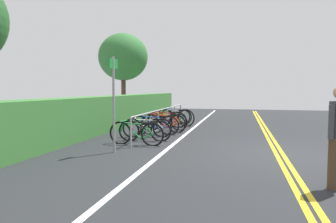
{
  "coord_description": "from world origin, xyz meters",
  "views": [
    {
      "loc": [
        -7.94,
        0.95,
        1.61
      ],
      "look_at": [
        1.88,
        3.26,
        0.88
      ],
      "focal_mm": 33.29,
      "sensor_mm": 36.0,
      "label": 1
    }
  ],
  "objects_px": {
    "bicycle_1": "(145,131)",
    "bicycle_5": "(167,121)",
    "bicycle_9": "(176,116)",
    "bicycle_6": "(167,119)",
    "bicycle_7": "(175,117)",
    "bicycle_0": "(136,133)",
    "tree_mid": "(123,57)",
    "bike_rack": "(163,114)",
    "bicycle_2": "(147,128)",
    "sign_post_near": "(114,96)",
    "bicycle_4": "(163,123)",
    "bicycle_3": "(155,125)",
    "bicycle_8": "(174,116)"
  },
  "relations": [
    {
      "from": "bicycle_4",
      "to": "tree_mid",
      "type": "distance_m",
      "value": 9.09
    },
    {
      "from": "bike_rack",
      "to": "bicycle_7",
      "type": "relative_size",
      "value": 4.07
    },
    {
      "from": "bicycle_8",
      "to": "bicycle_9",
      "type": "xyz_separation_m",
      "value": [
        0.55,
        0.06,
        -0.02
      ]
    },
    {
      "from": "bicycle_6",
      "to": "bicycle_8",
      "type": "bearing_deg",
      "value": -0.31
    },
    {
      "from": "bicycle_5",
      "to": "sign_post_near",
      "type": "bearing_deg",
      "value": 176.71
    },
    {
      "from": "bicycle_2",
      "to": "bicycle_7",
      "type": "height_order",
      "value": "bicycle_7"
    },
    {
      "from": "bicycle_3",
      "to": "bicycle_7",
      "type": "height_order",
      "value": "bicycle_7"
    },
    {
      "from": "bicycle_0",
      "to": "bicycle_2",
      "type": "height_order",
      "value": "bicycle_0"
    },
    {
      "from": "bicycle_6",
      "to": "sign_post_near",
      "type": "distance_m",
      "value": 5.5
    },
    {
      "from": "bicycle_8",
      "to": "sign_post_near",
      "type": "distance_m",
      "value": 6.88
    },
    {
      "from": "bicycle_8",
      "to": "tree_mid",
      "type": "bearing_deg",
      "value": 43.76
    },
    {
      "from": "bicycle_3",
      "to": "bicycle_1",
      "type": "bearing_deg",
      "value": -177.18
    },
    {
      "from": "bicycle_1",
      "to": "bicycle_5",
      "type": "relative_size",
      "value": 0.97
    },
    {
      "from": "bicycle_0",
      "to": "bicycle_1",
      "type": "relative_size",
      "value": 1.02
    },
    {
      "from": "bicycle_2",
      "to": "bicycle_7",
      "type": "bearing_deg",
      "value": -4.22
    },
    {
      "from": "bicycle_6",
      "to": "bicycle_7",
      "type": "xyz_separation_m",
      "value": [
        0.63,
        -0.22,
        0.03
      ]
    },
    {
      "from": "bicycle_0",
      "to": "bicycle_8",
      "type": "xyz_separation_m",
      "value": [
        5.64,
        0.09,
        0.01
      ]
    },
    {
      "from": "bicycle_0",
      "to": "bicycle_2",
      "type": "distance_m",
      "value": 1.51
    },
    {
      "from": "bicycle_8",
      "to": "tree_mid",
      "type": "relative_size",
      "value": 0.33
    },
    {
      "from": "bike_rack",
      "to": "tree_mid",
      "type": "height_order",
      "value": "tree_mid"
    },
    {
      "from": "bike_rack",
      "to": "bicycle_0",
      "type": "relative_size",
      "value": 4.27
    },
    {
      "from": "bicycle_2",
      "to": "bicycle_8",
      "type": "xyz_separation_m",
      "value": [
        4.13,
        -0.04,
        0.03
      ]
    },
    {
      "from": "bicycle_4",
      "to": "bicycle_8",
      "type": "relative_size",
      "value": 1.04
    },
    {
      "from": "bicycle_8",
      "to": "bicycle_9",
      "type": "bearing_deg",
      "value": 5.82
    },
    {
      "from": "bicycle_9",
      "to": "tree_mid",
      "type": "bearing_deg",
      "value": 47.22
    },
    {
      "from": "bicycle_2",
      "to": "bicycle_9",
      "type": "height_order",
      "value": "bicycle_9"
    },
    {
      "from": "bicycle_9",
      "to": "bicycle_6",
      "type": "bearing_deg",
      "value": -178.57
    },
    {
      "from": "bicycle_5",
      "to": "bicycle_6",
      "type": "xyz_separation_m",
      "value": [
        0.78,
        0.17,
        0.01
      ]
    },
    {
      "from": "bicycle_1",
      "to": "bicycle_7",
      "type": "xyz_separation_m",
      "value": [
        4.13,
        -0.09,
        0.05
      ]
    },
    {
      "from": "bicycle_8",
      "to": "tree_mid",
      "type": "distance_m",
      "value": 6.92
    },
    {
      "from": "bicycle_3",
      "to": "bicycle_5",
      "type": "relative_size",
      "value": 1.02
    },
    {
      "from": "bicycle_2",
      "to": "bicycle_5",
      "type": "bearing_deg",
      "value": -5.82
    },
    {
      "from": "bicycle_4",
      "to": "bicycle_7",
      "type": "distance_m",
      "value": 2.06
    },
    {
      "from": "bicycle_4",
      "to": "bicycle_6",
      "type": "xyz_separation_m",
      "value": [
        1.44,
        0.2,
        -0.0
      ]
    },
    {
      "from": "bike_rack",
      "to": "bicycle_6",
      "type": "xyz_separation_m",
      "value": [
        1.08,
        0.09,
        -0.3
      ]
    },
    {
      "from": "bicycle_4",
      "to": "bicycle_5",
      "type": "relative_size",
      "value": 1.02
    },
    {
      "from": "bicycle_0",
      "to": "bicycle_3",
      "type": "xyz_separation_m",
      "value": [
        2.06,
        0.03,
        0.0
      ]
    },
    {
      "from": "bicycle_7",
      "to": "tree_mid",
      "type": "bearing_deg",
      "value": 40.53
    },
    {
      "from": "bicycle_3",
      "to": "tree_mid",
      "type": "height_order",
      "value": "tree_mid"
    },
    {
      "from": "bike_rack",
      "to": "bicycle_9",
      "type": "height_order",
      "value": "bike_rack"
    },
    {
      "from": "bicycle_7",
      "to": "bicycle_8",
      "type": "bearing_deg",
      "value": 15.22
    },
    {
      "from": "bicycle_2",
      "to": "bicycle_8",
      "type": "distance_m",
      "value": 4.13
    },
    {
      "from": "bicycle_5",
      "to": "bicycle_9",
      "type": "xyz_separation_m",
      "value": [
        2.74,
        0.22,
        -0.01
      ]
    },
    {
      "from": "bicycle_9",
      "to": "sign_post_near",
      "type": "height_order",
      "value": "sign_post_near"
    },
    {
      "from": "bicycle_1",
      "to": "bicycle_4",
      "type": "distance_m",
      "value": 2.07
    },
    {
      "from": "bicycle_3",
      "to": "bicycle_8",
      "type": "bearing_deg",
      "value": 0.87
    },
    {
      "from": "bike_rack",
      "to": "bicycle_4",
      "type": "bearing_deg",
      "value": -163.65
    },
    {
      "from": "bicycle_5",
      "to": "tree_mid",
      "type": "bearing_deg",
      "value": 33.62
    },
    {
      "from": "bicycle_2",
      "to": "bicycle_5",
      "type": "height_order",
      "value": "bicycle_5"
    },
    {
      "from": "bicycle_0",
      "to": "tree_mid",
      "type": "xyz_separation_m",
      "value": [
        10.05,
        4.31,
        3.26
      ]
    }
  ]
}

